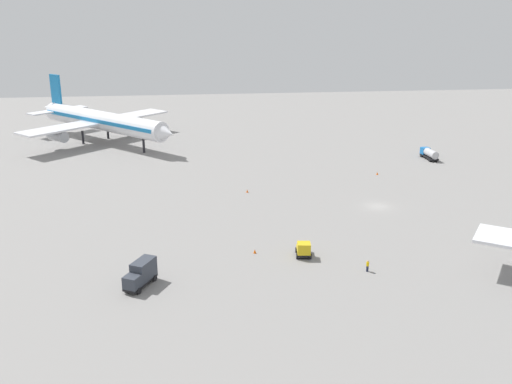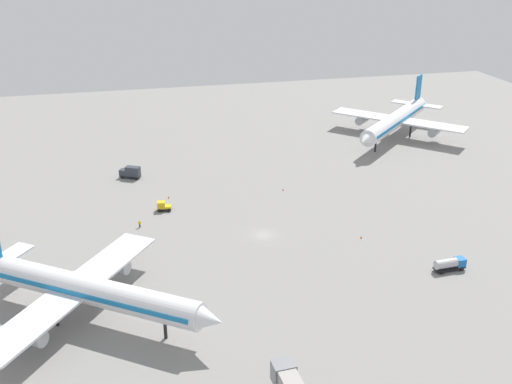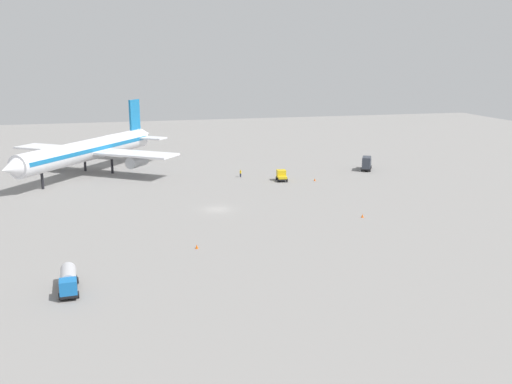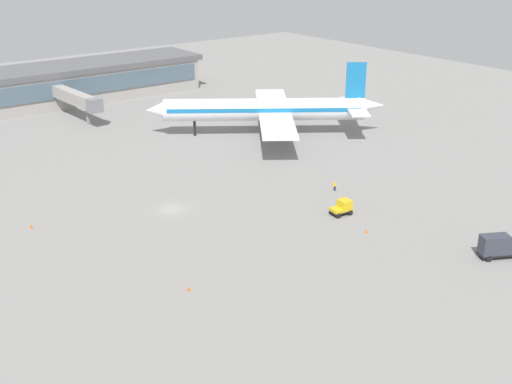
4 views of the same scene
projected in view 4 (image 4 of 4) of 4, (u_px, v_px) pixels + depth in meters
ground at (172, 209)px, 100.05m from camera, size 288.00×288.00×0.00m
terminal_building at (65, 83)px, 163.48m from camera, size 74.24×17.29×9.57m
airplane_at_gate at (267, 109)px, 135.46m from camera, size 44.16×37.36×15.67m
catering_truck at (499, 246)px, 84.32m from camera, size 5.84×4.31×3.30m
baggage_tug at (343, 207)px, 97.78m from camera, size 3.41×2.57×2.30m
ground_crew_worker at (335, 186)px, 107.00m from camera, size 0.58×0.39×1.67m
jet_bridge at (77, 99)px, 146.90m from camera, size 4.06×21.38×6.74m
safety_cone_near_gate at (31, 226)px, 93.39m from camera, size 0.44×0.44×0.60m
safety_cone_mid_apron at (189, 288)px, 76.86m from camera, size 0.44×0.44×0.60m
safety_cone_far_side at (366, 231)px, 91.87m from camera, size 0.44×0.44×0.60m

